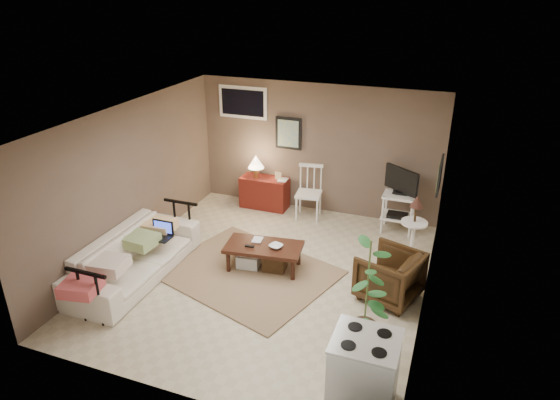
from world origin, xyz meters
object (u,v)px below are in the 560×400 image
at_px(spindle_chair, 309,194).
at_px(armchair, 390,273).
at_px(potted_plant, 367,291).
at_px(sofa, 134,250).
at_px(tv_stand, 399,199).
at_px(coffee_table, 263,255).
at_px(red_console, 264,190).
at_px(side_table, 415,221).
at_px(stove, 364,373).

height_order(spindle_chair, armchair, spindle_chair).
bearing_deg(spindle_chair, potted_plant, -61.83).
height_order(sofa, potted_plant, potted_plant).
bearing_deg(tv_stand, armchair, -84.94).
distance_m(coffee_table, spindle_chair, 1.99).
bearing_deg(red_console, sofa, -105.99).
bearing_deg(red_console, side_table, -19.05).
relative_size(tv_stand, armchair, 1.51).
bearing_deg(coffee_table, tv_stand, 49.11).
distance_m(red_console, spindle_chair, 0.95).
relative_size(red_console, potted_plant, 0.72).
bearing_deg(side_table, coffee_table, -152.07).
bearing_deg(armchair, spindle_chair, -120.60).
height_order(coffee_table, red_console, red_console).
xyz_separation_m(coffee_table, potted_plant, (1.77, -1.16, 0.53)).
distance_m(coffee_table, sofa, 1.90).
distance_m(coffee_table, side_table, 2.37).
distance_m(tv_stand, stove, 4.10).
bearing_deg(red_console, armchair, -38.54).
height_order(coffee_table, stove, stove).
relative_size(sofa, armchair, 2.98).
xyz_separation_m(tv_stand, side_table, (0.35, -0.88, 0.06)).
bearing_deg(armchair, red_console, -110.26).
height_order(tv_stand, stove, tv_stand).
xyz_separation_m(sofa, potted_plant, (3.46, -0.32, 0.32)).
xyz_separation_m(coffee_table, side_table, (2.06, 1.09, 0.43)).
bearing_deg(spindle_chair, red_console, 172.74).
bearing_deg(sofa, armchair, -78.04).
bearing_deg(potted_plant, tv_stand, 91.17).
xyz_separation_m(sofa, red_console, (0.84, 2.94, -0.09)).
height_order(sofa, side_table, side_table).
distance_m(sofa, stove, 3.86).
bearing_deg(sofa, potted_plant, -95.30).
xyz_separation_m(coffee_table, red_console, (-0.84, 2.09, 0.12)).
bearing_deg(spindle_chair, coffee_table, -92.72).
bearing_deg(tv_stand, sofa, -140.31).
distance_m(red_console, side_table, 3.09).
bearing_deg(coffee_table, side_table, 27.93).
bearing_deg(stove, armchair, 91.77).
xyz_separation_m(side_table, armchair, (-0.17, -1.18, -0.29)).
height_order(tv_stand, armchair, tv_stand).
distance_m(sofa, armchair, 3.66).
xyz_separation_m(red_console, armchair, (2.74, -2.18, 0.02)).
bearing_deg(coffee_table, red_console, 111.93).
xyz_separation_m(side_table, stove, (-0.10, -3.20, -0.24)).
distance_m(spindle_chair, potted_plant, 3.57).
xyz_separation_m(coffee_table, stove, (1.96, -2.11, 0.19)).
height_order(side_table, potted_plant, potted_plant).
bearing_deg(coffee_table, potted_plant, -33.23).
relative_size(coffee_table, armchair, 1.56).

